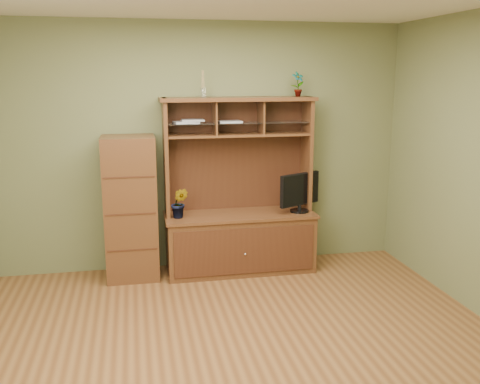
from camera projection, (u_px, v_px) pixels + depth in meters
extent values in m
cube|color=brown|center=(238.00, 348.00, 4.28)|extent=(4.50, 4.00, 0.02)
cube|color=#5F643B|center=(203.00, 147.00, 5.91)|extent=(4.50, 0.02, 2.70)
cube|color=#5F643B|center=(339.00, 284.00, 2.06)|extent=(4.50, 0.02, 2.70)
cube|color=#482A14|center=(240.00, 243.00, 5.91)|extent=(1.60, 0.55, 0.62)
cube|color=#35190E|center=(245.00, 251.00, 5.64)|extent=(1.50, 0.01, 0.50)
sphere|color=silver|center=(245.00, 254.00, 5.64)|extent=(0.02, 0.02, 0.02)
cube|color=#482A14|center=(240.00, 215.00, 5.84)|extent=(1.64, 0.59, 0.03)
cube|color=#482A14|center=(166.00, 158.00, 5.65)|extent=(0.04, 0.35, 1.25)
cube|color=#482A14|center=(307.00, 153.00, 5.95)|extent=(0.04, 0.35, 1.25)
cube|color=#35190E|center=(235.00, 153.00, 5.96)|extent=(1.52, 0.02, 1.25)
cube|color=#482A14|center=(238.00, 99.00, 5.67)|extent=(1.66, 0.40, 0.04)
cube|color=#482A14|center=(238.00, 135.00, 5.75)|extent=(1.52, 0.32, 0.02)
cube|color=#482A14|center=(215.00, 118.00, 5.66)|extent=(0.02, 0.31, 0.35)
cube|color=#482A14|center=(261.00, 117.00, 5.76)|extent=(0.02, 0.31, 0.35)
cube|color=silver|center=(238.00, 123.00, 5.71)|extent=(1.50, 0.27, 0.01)
cylinder|color=black|center=(299.00, 211.00, 5.91)|extent=(0.21, 0.21, 0.02)
cylinder|color=black|center=(299.00, 207.00, 5.90)|extent=(0.04, 0.04, 0.07)
cube|color=black|center=(300.00, 189.00, 5.85)|extent=(0.50, 0.28, 0.35)
imported|color=#24511B|center=(180.00, 203.00, 5.62)|extent=(0.21, 0.19, 0.32)
imported|color=#386724|center=(298.00, 84.00, 5.76)|extent=(0.16, 0.13, 0.27)
cylinder|color=silver|center=(203.00, 93.00, 5.58)|extent=(0.06, 0.06, 0.10)
cylinder|color=tan|center=(203.00, 79.00, 5.55)|extent=(0.04, 0.04, 0.18)
cube|color=#ADADB2|center=(186.00, 122.00, 5.61)|extent=(0.28, 0.22, 0.02)
cube|color=#ADADB2|center=(193.00, 120.00, 5.62)|extent=(0.24, 0.18, 0.02)
cube|color=#ADADB2|center=(229.00, 122.00, 5.70)|extent=(0.26, 0.21, 0.02)
cube|color=#482A14|center=(131.00, 208.00, 5.62)|extent=(0.54, 0.49, 1.52)
cube|color=#35190E|center=(132.00, 250.00, 5.47)|extent=(0.50, 0.01, 0.02)
cube|color=#35190E|center=(131.00, 214.00, 5.38)|extent=(0.50, 0.01, 0.01)
cube|color=#35190E|center=(129.00, 177.00, 5.30)|extent=(0.50, 0.01, 0.02)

